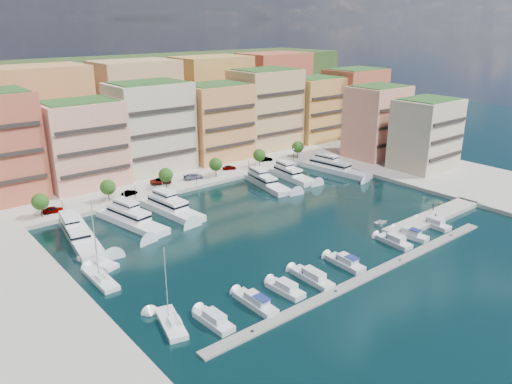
% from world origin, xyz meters
% --- Properties ---
extents(ground, '(400.00, 400.00, 0.00)m').
position_xyz_m(ground, '(0.00, 0.00, 0.00)').
color(ground, black).
rests_on(ground, ground).
extents(north_quay, '(220.00, 64.00, 2.00)m').
position_xyz_m(north_quay, '(0.00, 62.00, 0.00)').
color(north_quay, '#9E998E').
rests_on(north_quay, ground).
extents(east_quay, '(34.00, 76.00, 2.00)m').
position_xyz_m(east_quay, '(62.00, -8.00, 0.00)').
color(east_quay, '#9E998E').
rests_on(east_quay, ground).
extents(hillside, '(240.00, 40.00, 58.00)m').
position_xyz_m(hillside, '(0.00, 110.00, 0.00)').
color(hillside, '#263C18').
rests_on(hillside, ground).
extents(south_pontoon, '(72.00, 2.20, 0.35)m').
position_xyz_m(south_pontoon, '(-3.00, -30.00, 0.00)').
color(south_pontoon, gray).
rests_on(south_pontoon, ground).
extents(finger_pier, '(32.00, 5.00, 2.00)m').
position_xyz_m(finger_pier, '(30.00, -22.00, 0.00)').
color(finger_pier, '#9E998E').
rests_on(finger_pier, ground).
extents(apartment_2, '(20.00, 15.50, 22.80)m').
position_xyz_m(apartment_2, '(-23.00, 49.99, 12.31)').
color(apartment_2, '#DF907C').
rests_on(apartment_2, north_quay).
extents(apartment_3, '(22.00, 16.50, 25.80)m').
position_xyz_m(apartment_3, '(-2.00, 51.99, 13.81)').
color(apartment_3, beige).
rests_on(apartment_3, north_quay).
extents(apartment_4, '(20.00, 15.50, 23.80)m').
position_xyz_m(apartment_4, '(20.00, 49.99, 12.81)').
color(apartment_4, '#D58A50').
rests_on(apartment_4, north_quay).
extents(apartment_5, '(22.00, 16.50, 26.80)m').
position_xyz_m(apartment_5, '(42.00, 51.99, 14.31)').
color(apartment_5, tan).
rests_on(apartment_5, north_quay).
extents(apartment_6, '(20.00, 15.50, 22.80)m').
position_xyz_m(apartment_6, '(64.00, 49.99, 12.31)').
color(apartment_6, gold).
rests_on(apartment_6, north_quay).
extents(apartment_7, '(22.00, 16.50, 24.80)m').
position_xyz_m(apartment_7, '(84.00, 47.99, 13.31)').
color(apartment_7, '#AF5E3A').
rests_on(apartment_7, north_quay).
extents(apartment_east_a, '(18.00, 14.50, 22.80)m').
position_xyz_m(apartment_east_a, '(62.00, 19.99, 12.31)').
color(apartment_east_a, '#DF907C').
rests_on(apartment_east_a, east_quay).
extents(apartment_east_b, '(18.00, 14.50, 20.80)m').
position_xyz_m(apartment_east_b, '(62.00, 1.99, 11.31)').
color(apartment_east_b, beige).
rests_on(apartment_east_b, east_quay).
extents(backblock_1, '(26.00, 18.00, 30.00)m').
position_xyz_m(backblock_1, '(-25.00, 74.00, 16.00)').
color(backblock_1, '#D58A50').
rests_on(backblock_1, north_quay).
extents(backblock_2, '(26.00, 18.00, 30.00)m').
position_xyz_m(backblock_2, '(5.00, 74.00, 16.00)').
color(backblock_2, tan).
rests_on(backblock_2, north_quay).
extents(backblock_3, '(26.00, 18.00, 30.00)m').
position_xyz_m(backblock_3, '(35.00, 74.00, 16.00)').
color(backblock_3, gold).
rests_on(backblock_3, north_quay).
extents(backblock_4, '(26.00, 18.00, 30.00)m').
position_xyz_m(backblock_4, '(65.00, 74.00, 16.00)').
color(backblock_4, '#AF5E3A').
rests_on(backblock_4, north_quay).
extents(tree_0, '(3.80, 3.80, 5.65)m').
position_xyz_m(tree_0, '(-40.00, 33.50, 4.74)').
color(tree_0, '#473323').
rests_on(tree_0, north_quay).
extents(tree_1, '(3.80, 3.80, 5.65)m').
position_xyz_m(tree_1, '(-24.00, 33.50, 4.74)').
color(tree_1, '#473323').
rests_on(tree_1, north_quay).
extents(tree_2, '(3.80, 3.80, 5.65)m').
position_xyz_m(tree_2, '(-8.00, 33.50, 4.74)').
color(tree_2, '#473323').
rests_on(tree_2, north_quay).
extents(tree_3, '(3.80, 3.80, 5.65)m').
position_xyz_m(tree_3, '(8.00, 33.50, 4.74)').
color(tree_3, '#473323').
rests_on(tree_3, north_quay).
extents(tree_4, '(3.80, 3.80, 5.65)m').
position_xyz_m(tree_4, '(24.00, 33.50, 4.74)').
color(tree_4, '#473323').
rests_on(tree_4, north_quay).
extents(tree_5, '(3.80, 3.80, 5.65)m').
position_xyz_m(tree_5, '(40.00, 33.50, 4.74)').
color(tree_5, '#473323').
rests_on(tree_5, north_quay).
extents(lamppost_0, '(0.30, 0.30, 4.20)m').
position_xyz_m(lamppost_0, '(-36.00, 31.20, 3.83)').
color(lamppost_0, black).
rests_on(lamppost_0, north_quay).
extents(lamppost_1, '(0.30, 0.30, 4.20)m').
position_xyz_m(lamppost_1, '(-18.00, 31.20, 3.83)').
color(lamppost_1, black).
rests_on(lamppost_1, north_quay).
extents(lamppost_2, '(0.30, 0.30, 4.20)m').
position_xyz_m(lamppost_2, '(0.00, 31.20, 3.83)').
color(lamppost_2, black).
rests_on(lamppost_2, north_quay).
extents(lamppost_3, '(0.30, 0.30, 4.20)m').
position_xyz_m(lamppost_3, '(18.00, 31.20, 3.83)').
color(lamppost_3, black).
rests_on(lamppost_3, north_quay).
extents(lamppost_4, '(0.30, 0.30, 4.20)m').
position_xyz_m(lamppost_4, '(36.00, 31.20, 3.83)').
color(lamppost_4, black).
rests_on(lamppost_4, north_quay).
extents(yacht_0, '(7.97, 23.38, 7.30)m').
position_xyz_m(yacht_0, '(-37.27, 18.49, 1.21)').
color(yacht_0, white).
rests_on(yacht_0, ground).
extents(yacht_1, '(8.54, 21.59, 7.30)m').
position_xyz_m(yacht_1, '(-25.38, 19.29, 1.09)').
color(yacht_1, white).
rests_on(yacht_1, ground).
extents(yacht_2, '(7.19, 19.92, 7.30)m').
position_xyz_m(yacht_2, '(-14.80, 20.08, 1.21)').
color(yacht_2, white).
rests_on(yacht_2, ground).
extents(yacht_4, '(7.55, 19.05, 7.30)m').
position_xyz_m(yacht_4, '(15.49, 20.45, 1.09)').
color(yacht_4, white).
rests_on(yacht_4, ground).
extents(yacht_5, '(6.29, 16.91, 7.30)m').
position_xyz_m(yacht_5, '(25.75, 21.44, 1.21)').
color(yacht_5, white).
rests_on(yacht_5, ground).
extents(yacht_6, '(7.30, 23.49, 7.30)m').
position_xyz_m(yacht_6, '(40.21, 18.41, 1.21)').
color(yacht_6, white).
rests_on(yacht_6, ground).
extents(cruiser_0, '(2.87, 7.63, 2.55)m').
position_xyz_m(cruiser_0, '(-33.02, -24.58, 0.55)').
color(cruiser_0, silver).
rests_on(cruiser_0, ground).
extents(cruiser_1, '(2.48, 9.03, 2.66)m').
position_xyz_m(cruiser_1, '(-24.96, -24.62, 0.57)').
color(cruiser_1, silver).
rests_on(cruiser_1, ground).
extents(cruiser_2, '(3.01, 7.35, 2.55)m').
position_xyz_m(cruiser_2, '(-18.40, -24.58, 0.55)').
color(cruiser_2, silver).
rests_on(cruiser_2, ground).
extents(cruiser_3, '(2.93, 9.16, 2.55)m').
position_xyz_m(cruiser_3, '(-12.08, -24.60, 0.55)').
color(cruiser_3, silver).
rests_on(cruiser_3, ground).
extents(cruiser_4, '(3.09, 8.10, 2.66)m').
position_xyz_m(cruiser_4, '(-3.22, -24.61, 0.57)').
color(cruiser_4, silver).
rests_on(cruiser_4, ground).
extents(cruiser_6, '(3.06, 7.74, 2.55)m').
position_xyz_m(cruiser_6, '(11.71, -24.58, 0.55)').
color(cruiser_6, silver).
rests_on(cruiser_6, ground).
extents(cruiser_7, '(3.36, 7.99, 2.66)m').
position_xyz_m(cruiser_7, '(17.13, -24.60, 0.57)').
color(cruiser_7, silver).
rests_on(cruiser_7, ground).
extents(cruiser_8, '(2.95, 7.60, 2.55)m').
position_xyz_m(cruiser_8, '(26.15, -24.58, 0.55)').
color(cruiser_8, silver).
rests_on(cruiser_8, ground).
extents(sailboat_1, '(2.82, 10.41, 13.20)m').
position_xyz_m(sailboat_1, '(-40.94, -1.19, 0.31)').
color(sailboat_1, white).
rests_on(sailboat_1, ground).
extents(sailboat_2, '(5.12, 9.18, 13.20)m').
position_xyz_m(sailboat_2, '(-38.75, 5.21, 0.31)').
color(sailboat_2, white).
rests_on(sailboat_2, ground).
extents(sailboat_0, '(5.00, 9.47, 13.20)m').
position_xyz_m(sailboat_0, '(-38.22, -20.90, 0.31)').
color(sailboat_0, white).
rests_on(sailboat_0, ground).
extents(tender_0, '(4.02, 3.17, 0.75)m').
position_xyz_m(tender_0, '(18.36, -16.31, 0.38)').
color(tender_0, white).
rests_on(tender_0, ground).
extents(tender_3, '(2.07, 1.91, 0.91)m').
position_xyz_m(tender_3, '(39.69, -17.91, 0.46)').
color(tender_3, '#C2B994').
rests_on(tender_3, ground).
extents(car_0, '(4.82, 2.56, 1.56)m').
position_xyz_m(car_0, '(-37.19, 34.65, 1.78)').
color(car_0, gray).
rests_on(car_0, north_quay).
extents(car_1, '(4.33, 2.16, 1.37)m').
position_xyz_m(car_1, '(-18.09, 34.56, 1.68)').
color(car_1, gray).
rests_on(car_1, north_quay).
extents(car_2, '(6.36, 4.20, 1.62)m').
position_xyz_m(car_2, '(-7.15, 37.90, 1.81)').
color(car_2, gray).
rests_on(car_2, north_quay).
extents(car_3, '(5.91, 3.19, 1.63)m').
position_xyz_m(car_3, '(1.93, 35.89, 1.81)').
color(car_3, gray).
rests_on(car_3, north_quay).
extents(car_4, '(4.37, 2.95, 1.38)m').
position_xyz_m(car_4, '(15.33, 37.09, 1.69)').
color(car_4, gray).
rests_on(car_4, north_quay).
extents(car_5, '(4.40, 2.83, 1.37)m').
position_xyz_m(car_5, '(29.90, 37.35, 1.68)').
color(car_5, gray).
rests_on(car_5, north_quay).
extents(person_0, '(0.50, 0.64, 1.54)m').
position_xyz_m(person_0, '(27.57, -23.97, 1.77)').
color(person_0, '#26284D').
rests_on(person_0, finger_pier).
extents(person_1, '(1.03, 0.94, 1.72)m').
position_xyz_m(person_1, '(32.32, -20.29, 1.86)').
color(person_1, '#4A322C').
rests_on(person_1, finger_pier).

